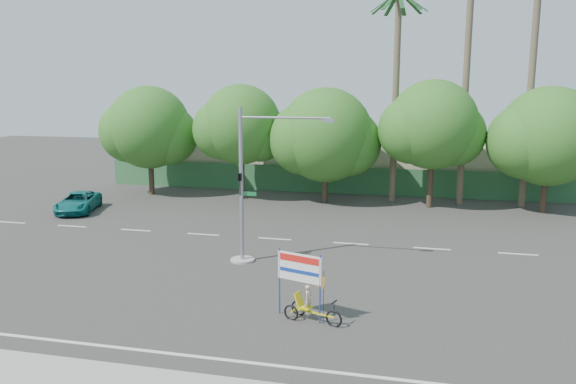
# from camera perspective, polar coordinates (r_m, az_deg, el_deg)

# --- Properties ---
(ground) EXTENTS (120.00, 120.00, 0.00)m
(ground) POSITION_cam_1_polar(r_m,az_deg,el_deg) (21.70, -1.51, -10.57)
(ground) COLOR #33302D
(ground) RESTS_ON ground
(fence) EXTENTS (38.00, 0.08, 2.00)m
(fence) POSITION_cam_1_polar(r_m,az_deg,el_deg) (41.95, 5.91, 1.17)
(fence) COLOR #336B3D
(fence) RESTS_ON ground
(building_left) EXTENTS (12.00, 8.00, 4.00)m
(building_left) POSITION_cam_1_polar(r_m,az_deg,el_deg) (48.38, -5.22, 3.63)
(building_left) COLOR #BBB194
(building_left) RESTS_ON ground
(building_right) EXTENTS (14.00, 8.00, 3.60)m
(building_right) POSITION_cam_1_polar(r_m,az_deg,el_deg) (46.06, 16.59, 2.63)
(building_right) COLOR #BBB194
(building_right) RESTS_ON ground
(tree_far_left) EXTENTS (7.14, 6.00, 7.96)m
(tree_far_left) POSITION_cam_1_polar(r_m,az_deg,el_deg) (42.30, -13.97, 6.12)
(tree_far_left) COLOR #473828
(tree_far_left) RESTS_ON ground
(tree_left) EXTENTS (6.66, 5.60, 8.07)m
(tree_left) POSITION_cam_1_polar(r_m,az_deg,el_deg) (39.60, -4.86, 6.54)
(tree_left) COLOR #473828
(tree_left) RESTS_ON ground
(tree_center) EXTENTS (7.62, 6.40, 7.85)m
(tree_center) POSITION_cam_1_polar(r_m,az_deg,el_deg) (38.23, 3.77, 5.52)
(tree_center) COLOR #473828
(tree_center) RESTS_ON ground
(tree_right) EXTENTS (6.90, 5.80, 8.36)m
(tree_right) POSITION_cam_1_polar(r_m,az_deg,el_deg) (37.67, 14.42, 6.32)
(tree_right) COLOR #473828
(tree_right) RESTS_ON ground
(tree_far_right) EXTENTS (7.38, 6.20, 7.94)m
(tree_far_right) POSITION_cam_1_polar(r_m,az_deg,el_deg) (38.51, 24.87, 4.87)
(tree_far_right) COLOR #473828
(tree_far_right) RESTS_ON ground
(palm_tall) EXTENTS (3.73, 3.79, 17.45)m
(palm_tall) POSITION_cam_1_polar(r_m,az_deg,el_deg) (39.26, 17.81, 13.95)
(palm_tall) COLOR #70604C
(palm_tall) RESTS_ON ground
(palm_mid) EXTENTS (3.73, 3.79, 15.45)m
(palm_mid) POSITION_cam_1_polar(r_m,az_deg,el_deg) (39.70, 23.61, 11.99)
(palm_mid) COLOR #70604C
(palm_mid) RESTS_ON ground
(palm_short) EXTENTS (3.73, 3.79, 14.45)m
(palm_short) POSITION_cam_1_polar(r_m,az_deg,el_deg) (39.12, 10.96, 11.91)
(palm_short) COLOR #70604C
(palm_short) RESTS_ON ground
(traffic_signal) EXTENTS (4.72, 1.10, 7.00)m
(traffic_signal) POSITION_cam_1_polar(r_m,az_deg,el_deg) (25.16, -4.10, -0.70)
(traffic_signal) COLOR gray
(traffic_signal) RESTS_ON ground
(trike_billboard) EXTENTS (2.37, 1.01, 2.42)m
(trike_billboard) POSITION_cam_1_polar(r_m,az_deg,el_deg) (19.36, 1.77, -10.17)
(trike_billboard) COLOR black
(trike_billboard) RESTS_ON ground
(pickup_truck) EXTENTS (3.26, 4.87, 1.24)m
(pickup_truck) POSITION_cam_1_polar(r_m,az_deg,el_deg) (38.22, -20.55, -0.96)
(pickup_truck) COLOR #0F6D6D
(pickup_truck) RESTS_ON ground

